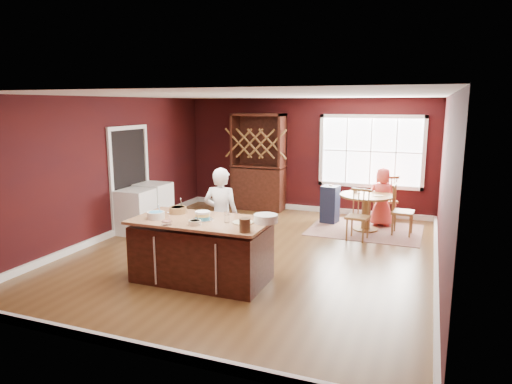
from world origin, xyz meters
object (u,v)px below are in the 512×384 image
Objects in this scene: chair_north at (385,198)px; dining_table at (366,205)px; chair_south at (358,215)px; toddler at (334,186)px; kitchen_island at (202,251)px; hutch at (258,162)px; layer_cake at (203,216)px; seated_woman at (382,197)px; baker at (221,216)px; high_chair at (330,204)px; dryer at (154,205)px; chair_east at (403,210)px; washer at (136,212)px.

dining_table is at bearing 44.06° from chair_north.
chair_south is 1.33m from toddler.
hutch is at bearing 100.66° from kitchen_island.
chair_north reaches higher than layer_cake.
toddler is at bearing -0.44° from seated_woman.
baker reaches higher than toddler.
baker reaches higher than dining_table.
high_chair is at bearing -4.08° from chair_north.
dryer is (-4.20, -0.53, -0.03)m from chair_south.
chair_north is (-0.44, 0.89, 0.02)m from chair_east.
washer is at bearing 144.50° from layer_cake.
chair_east is at bearing -140.98° from baker.
chair_south is 0.92× the size of chair_north.
hutch is 2.54× the size of dryer.
chair_north is at bearing -4.14° from hutch.
chair_north is at bearing 29.99° from chair_east.
chair_south is 1.59m from chair_north.
dining_table is at bearing 93.73° from chair_south.
dryer is (-4.54, -2.08, -0.07)m from chair_north.
dining_table is 3.01m from hutch.
washer is at bearing 144.25° from kitchen_island.
baker is 1.26× the size of seated_woman.
high_chair is (-0.82, 0.36, -0.11)m from dining_table.
dryer is (-2.38, 2.35, 0.02)m from kitchen_island.
dryer is (0.00, 0.64, 0.01)m from washer.
seated_woman is 0.54× the size of hutch.
chair_east is at bearing 13.40° from dryer.
seated_woman is at bearing 62.56° from kitchen_island.
baker is 3.96m from hutch.
baker is 3.83m from chair_east.
seated_woman is 1.40× the size of washer.
baker is 0.83m from layer_cake.
layer_cake is 0.24× the size of seated_woman.
kitchen_island is 4.39m from chair_east.
baker is at bearing -78.00° from hutch.
dining_table is 0.74m from chair_south.
chair_east is at bearing -16.21° from toddler.
layer_cake is 0.33× the size of dryer.
toddler is 0.11× the size of hutch.
seated_woman is at bearing 8.51° from toddler.
hutch reaches higher than dryer.
toddler is at bearing 3.72° from high_chair.
layer_cake is 3.01m from washer.
washer is (-1.50, -2.94, -0.72)m from hutch.
seated_woman is (-0.46, 0.58, 0.11)m from chair_east.
toddler is (0.07, -0.01, 0.38)m from high_chair.
hutch is at bearing 56.86° from dryer.
chair_east reaches higher than kitchen_island.
layer_cake is at bearing 148.03° from chair_east.
layer_cake is at bearing 37.77° from chair_north.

